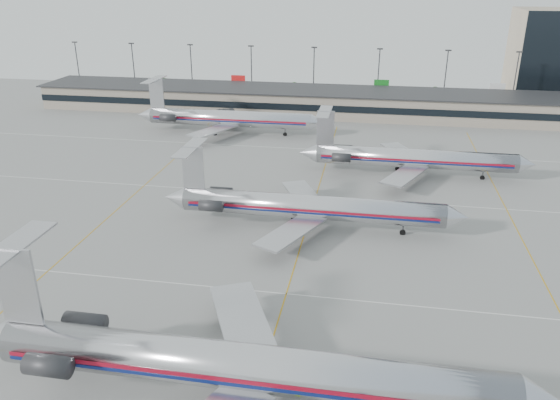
# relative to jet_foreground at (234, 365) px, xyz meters

# --- Properties ---
(ground) EXTENTS (260.00, 260.00, 0.00)m
(ground) POSITION_rel_jet_foreground_xyz_m (1.53, 7.54, -3.83)
(ground) COLOR gray
(ground) RESTS_ON ground
(apron_markings) EXTENTS (160.00, 0.15, 0.02)m
(apron_markings) POSITION_rel_jet_foreground_xyz_m (1.53, 17.54, -3.82)
(apron_markings) COLOR silver
(apron_markings) RESTS_ON ground
(terminal) EXTENTS (162.00, 17.00, 6.25)m
(terminal) POSITION_rel_jet_foreground_xyz_m (1.53, 105.51, -0.68)
(terminal) COLOR gray
(terminal) RESTS_ON ground
(light_mast_row) EXTENTS (163.60, 0.40, 15.28)m
(light_mast_row) POSITION_rel_jet_foreground_xyz_m (1.53, 119.54, 4.75)
(light_mast_row) COLOR #38383D
(light_mast_row) RESTS_ON ground
(jet_foreground) EXTENTS (50.49, 29.73, 13.21)m
(jet_foreground) POSITION_rel_jet_foreground_xyz_m (0.00, 0.00, 0.00)
(jet_foreground) COLOR silver
(jet_foreground) RESTS_ON ground
(jet_second_row) EXTENTS (43.71, 25.74, 11.44)m
(jet_second_row) POSITION_rel_jet_foreground_xyz_m (1.21, 35.59, -0.51)
(jet_second_row) COLOR silver
(jet_second_row) RESTS_ON ground
(jet_third_row) EXTENTS (41.69, 25.64, 11.40)m
(jet_third_row) POSITION_rel_jet_foreground_xyz_m (16.96, 60.83, -0.52)
(jet_third_row) COLOR silver
(jet_third_row) RESTS_ON ground
(jet_back_row) EXTENTS (44.11, 27.13, 12.06)m
(jet_back_row) POSITION_rel_jet_foreground_xyz_m (-23.25, 82.67, -0.33)
(jet_back_row) COLOR silver
(jet_back_row) RESTS_ON ground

